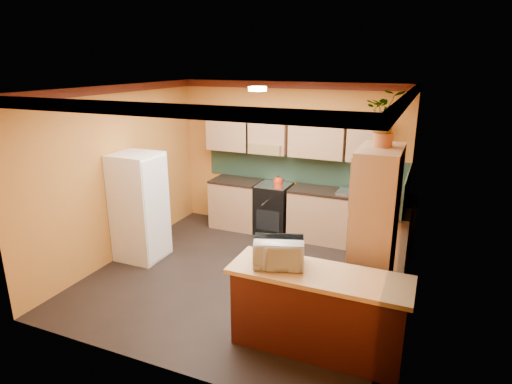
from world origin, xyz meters
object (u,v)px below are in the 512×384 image
Objects in this scene: base_cabinets_back at (307,214)px; stove at (274,208)px; breakfast_bar at (317,314)px; microwave at (279,252)px; pantry at (374,233)px; fridge at (139,207)px.

base_cabinets_back is 0.63m from stove.
microwave reaches higher than breakfast_bar.
breakfast_bar is at bearing -61.38° from stove.
base_cabinets_back is at bearing 82.17° from microwave.
microwave is (-0.86, -1.01, 0.03)m from pantry.
fridge is at bearing -130.94° from stove.
pantry is at bearing 31.44° from microwave.
pantry is at bearing -44.11° from stove.
pantry is at bearing -54.47° from base_cabinets_back.
fridge is at bearing -140.49° from base_cabinets_back.
base_cabinets_back is 4.01× the size of stove.
pantry is 1.25m from breakfast_bar.
pantry reaches higher than fridge.
breakfast_bar is at bearing -111.85° from pantry.
base_cabinets_back is 2.87m from fridge.
stove is at bearing -180.00° from base_cabinets_back.
breakfast_bar is 0.78m from microwave.
pantry reaches higher than breakfast_bar.
microwave is (0.55, -2.98, 0.64)m from base_cabinets_back.
base_cabinets_back is at bearing 108.56° from breakfast_bar.
fridge is (-2.19, -1.81, 0.41)m from base_cabinets_back.
breakfast_bar is (-0.41, -1.01, -0.61)m from pantry.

